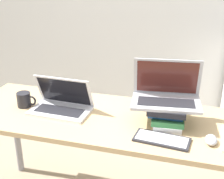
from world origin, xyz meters
The scene contains 7 objects.
desk centered at (0.00, 0.32, 0.66)m, with size 1.79×0.63×0.74m.
laptop_left centered at (-0.31, 0.32, 0.78)m, with size 0.37×0.23×0.21m.
book_stack centered at (0.34, 0.34, 0.80)m, with size 0.22×0.29×0.12m.
laptop_on_books centered at (0.32, 0.36, 0.91)m, with size 0.41×0.28×0.24m.
wireless_keyboard centered at (0.34, 0.14, 0.75)m, with size 0.30×0.16×0.01m.
mouse centered at (0.58, 0.19, 0.76)m, with size 0.06×0.10×0.04m.
mug centered at (-0.56, 0.31, 0.79)m, with size 0.13×0.09×0.09m.
Camera 1 is at (0.47, -1.26, 1.61)m, focal length 50.00 mm.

